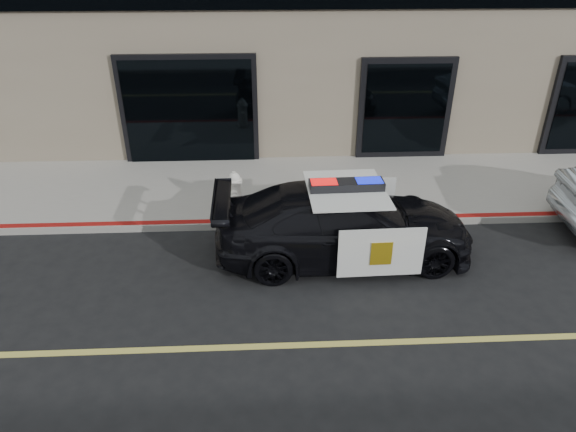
{
  "coord_description": "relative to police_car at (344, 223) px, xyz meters",
  "views": [
    {
      "loc": [
        0.9,
        -5.76,
        5.4
      ],
      "look_at": [
        1.27,
        2.2,
        1.0
      ],
      "focal_mm": 32.0,
      "sensor_mm": 36.0,
      "label": 1
    }
  ],
  "objects": [
    {
      "name": "police_car",
      "position": [
        0.0,
        0.0,
        0.0
      ],
      "size": [
        2.33,
        4.88,
        1.56
      ],
      "color": "black",
      "rests_on": "ground"
    },
    {
      "name": "ground",
      "position": [
        -2.32,
        -2.42,
        -0.7
      ],
      "size": [
        120.0,
        120.0,
        0.0
      ],
      "primitive_type": "plane",
      "color": "black",
      "rests_on": "ground"
    },
    {
      "name": "sidewalk_n",
      "position": [
        -2.32,
        2.83,
        -0.63
      ],
      "size": [
        60.0,
        3.5,
        0.15
      ],
      "primitive_type": "cube",
      "color": "gray",
      "rests_on": "ground"
    },
    {
      "name": "fire_hydrant",
      "position": [
        -2.1,
        1.72,
        -0.15
      ],
      "size": [
        0.39,
        0.54,
        0.87
      ],
      "color": "white",
      "rests_on": "sidewalk_n"
    }
  ]
}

